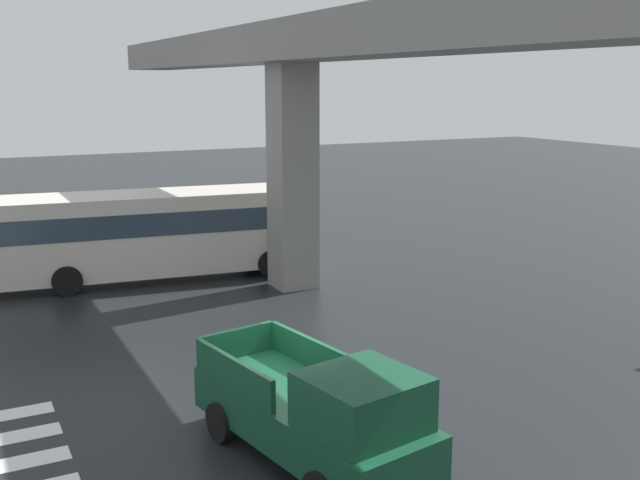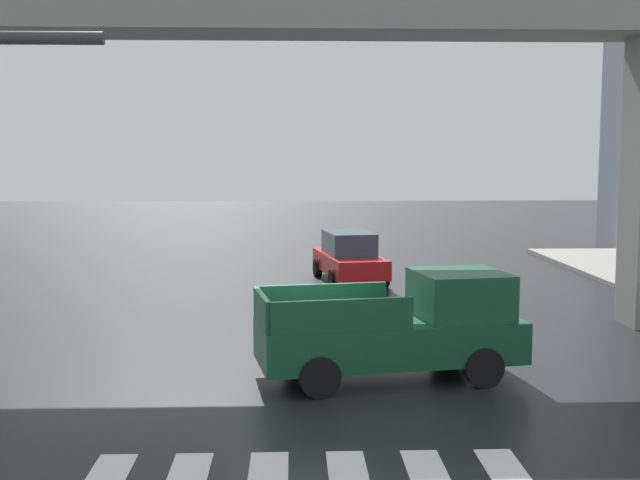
# 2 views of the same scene
# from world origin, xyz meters

# --- Properties ---
(ground_plane) EXTENTS (120.00, 120.00, 0.00)m
(ground_plane) POSITION_xyz_m (0.00, 0.00, 0.00)
(ground_plane) COLOR black
(elevated_overpass) EXTENTS (53.11, 2.11, 8.50)m
(elevated_overpass) POSITION_xyz_m (0.00, 4.74, 7.24)
(elevated_overpass) COLOR gray
(elevated_overpass) RESTS_ON ground
(pickup_truck) EXTENTS (5.35, 2.74, 2.08)m
(pickup_truck) POSITION_xyz_m (1.98, 0.09, 0.99)
(pickup_truck) COLOR #14472D
(pickup_truck) RESTS_ON ground
(sedan_red) EXTENTS (2.48, 4.53, 1.72)m
(sedan_red) POSITION_xyz_m (1.77, 12.01, 0.85)
(sedan_red) COLOR red
(sedan_red) RESTS_ON ground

